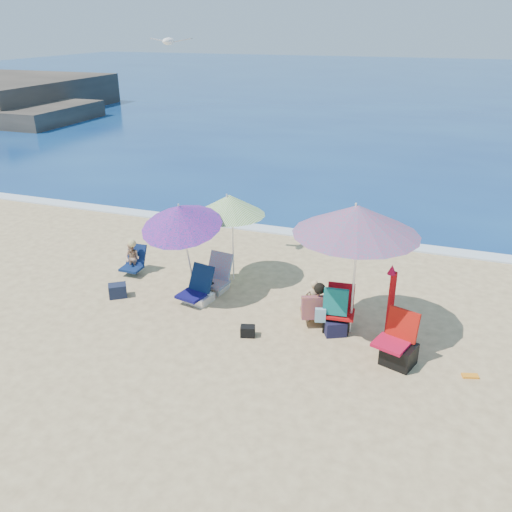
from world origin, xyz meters
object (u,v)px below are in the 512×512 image
(umbrella_striped, at_px, (230,205))
(chair_rainbow, at_px, (215,280))
(umbrella_blue, at_px, (180,216))
(seagull, at_px, (169,41))
(camp_chair_right, at_px, (337,314))
(camp_chair_left, at_px, (398,349))
(furled_umbrella, at_px, (391,300))
(chair_navy, at_px, (198,292))
(umbrella_turquoise, at_px, (357,220))
(person_left, at_px, (133,258))
(person_center, at_px, (315,303))

(umbrella_striped, bearing_deg, chair_rainbow, -107.25)
(umbrella_blue, relative_size, seagull, 2.61)
(camp_chair_right, bearing_deg, camp_chair_left, -30.83)
(camp_chair_left, height_order, camp_chair_right, camp_chair_left)
(furled_umbrella, bearing_deg, chair_navy, 176.69)
(furled_umbrella, distance_m, camp_chair_left, 0.86)
(umbrella_turquoise, bearing_deg, furled_umbrella, -4.15)
(camp_chair_left, bearing_deg, seagull, 154.64)
(umbrella_striped, relative_size, furled_umbrella, 1.34)
(umbrella_turquoise, distance_m, camp_chair_right, 1.83)
(umbrella_blue, relative_size, person_left, 2.66)
(chair_navy, height_order, person_center, person_center)
(person_center, bearing_deg, umbrella_blue, 178.30)
(umbrella_turquoise, relative_size, chair_rainbow, 3.37)
(furled_umbrella, distance_m, chair_navy, 3.78)
(umbrella_blue, height_order, camp_chair_left, umbrella_blue)
(chair_navy, height_order, seagull, seagull)
(chair_navy, distance_m, person_center, 2.41)
(umbrella_blue, xyz_separation_m, furled_umbrella, (4.02, -0.22, -0.95))
(furled_umbrella, relative_size, chair_rainbow, 1.98)
(chair_navy, relative_size, person_left, 0.95)
(person_left, bearing_deg, umbrella_blue, -23.33)
(person_center, bearing_deg, chair_navy, 178.31)
(camp_chair_left, height_order, seagull, seagull)
(seagull, bearing_deg, person_center, -24.88)
(chair_rainbow, bearing_deg, umbrella_blue, -125.28)
(umbrella_striped, distance_m, person_left, 2.57)
(umbrella_striped, bearing_deg, umbrella_turquoise, -24.50)
(furled_umbrella, xyz_separation_m, chair_rainbow, (-3.60, 0.81, -0.60))
(umbrella_turquoise, bearing_deg, seagull, 157.44)
(umbrella_striped, height_order, camp_chair_right, umbrella_striped)
(furled_umbrella, bearing_deg, umbrella_blue, 176.80)
(camp_chair_left, bearing_deg, chair_rainbow, 159.39)
(chair_navy, bearing_deg, seagull, 125.97)
(umbrella_blue, xyz_separation_m, person_center, (2.70, -0.08, -1.33))
(umbrella_striped, bearing_deg, camp_chair_right, -26.33)
(camp_chair_right, relative_size, person_center, 1.03)
(furled_umbrella, height_order, camp_chair_left, furled_umbrella)
(umbrella_turquoise, height_order, camp_chair_right, umbrella_turquoise)
(umbrella_turquoise, xyz_separation_m, seagull, (-4.18, 1.74, 2.63))
(person_center, bearing_deg, seagull, 155.12)
(umbrella_striped, distance_m, furled_umbrella, 3.80)
(furled_umbrella, bearing_deg, seagull, 159.84)
(chair_navy, relative_size, seagull, 0.93)
(camp_chair_right, height_order, seagull, seagull)
(umbrella_striped, relative_size, umbrella_blue, 0.91)
(umbrella_blue, height_order, camp_chair_right, umbrella_blue)
(furled_umbrella, xyz_separation_m, camp_chair_right, (-0.91, 0.05, -0.48))
(person_left, bearing_deg, umbrella_striped, 10.42)
(chair_rainbow, bearing_deg, furled_umbrella, -12.69)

